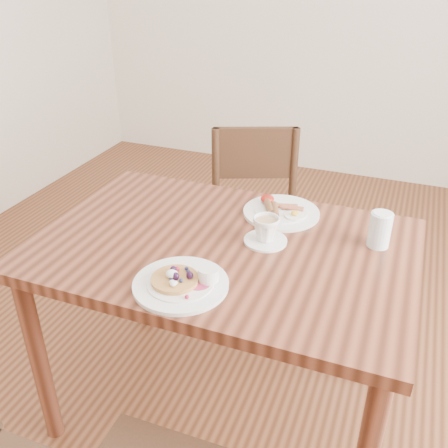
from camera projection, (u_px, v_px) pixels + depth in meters
name	position (u px, v px, depth m)	size (l,w,h in m)	color
ground	(224.00, 405.00, 1.97)	(5.00, 5.00, 0.00)	#4F2816
dining_table	(224.00, 269.00, 1.65)	(1.20, 0.80, 0.75)	brown
chair_far	(255.00, 219.00, 2.28)	(0.55, 0.55, 0.88)	#3B2115
pancake_plate	(183.00, 282.00, 1.39)	(0.27, 0.27, 0.06)	white
breakfast_plate	(280.00, 211.00, 1.77)	(0.27, 0.27, 0.04)	white
teacup_saucer	(266.00, 231.00, 1.59)	(0.14, 0.14, 0.09)	white
water_glass	(380.00, 230.00, 1.56)	(0.07, 0.07, 0.11)	silver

